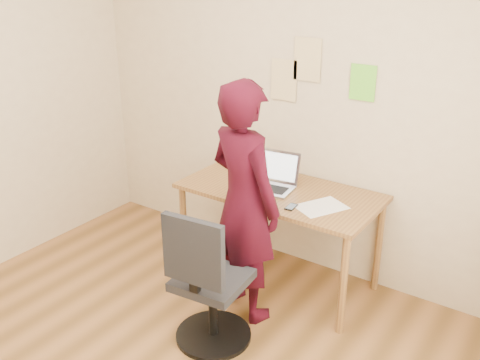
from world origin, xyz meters
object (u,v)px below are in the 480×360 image
Objects in this scene: desk at (280,201)px; phone at (291,207)px; person at (244,203)px; office_chair at (207,289)px; laptop at (272,180)px.

phone is at bearing -45.02° from desk.
person is at bearing -139.43° from phone.
phone is 0.12× the size of office_chair.
desk is 0.16m from laptop.
desk is at bearing -15.17° from laptop.
office_chair is 0.59m from person.
person is (0.06, -0.45, 0.01)m from laptop.
phone is (0.21, -0.21, 0.09)m from desk.
office_chair is at bearing 109.34° from person.
desk is 3.81× the size of laptop.
office_chair is (0.09, -0.88, -0.39)m from laptop.
person is (-0.02, 0.43, 0.41)m from office_chair.
person reaches higher than office_chair.
desk is 0.31m from phone.
phone is 0.07× the size of person.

